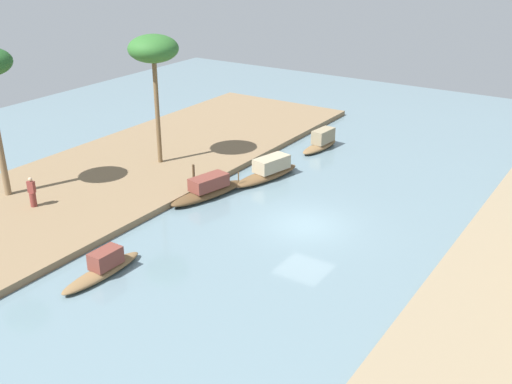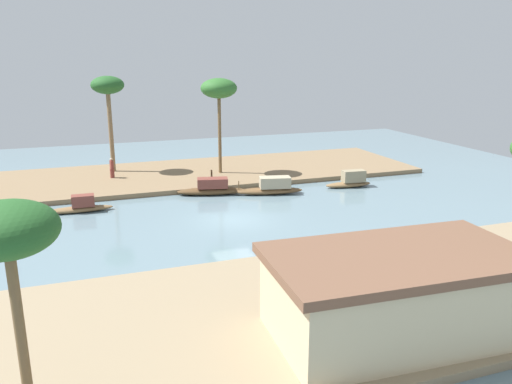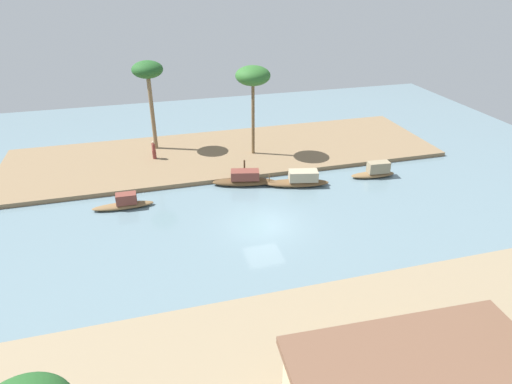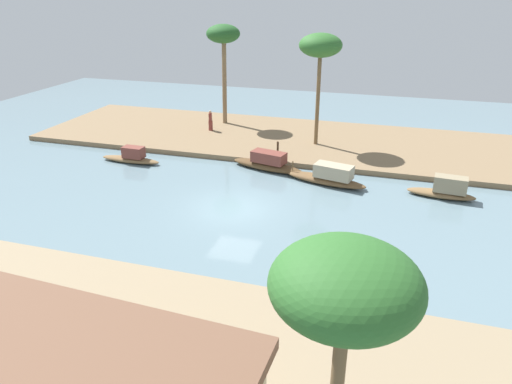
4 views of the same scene
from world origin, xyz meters
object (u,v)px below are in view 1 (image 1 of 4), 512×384
at_px(sampan_with_tall_canopy, 103,267).
at_px(sampan_open_hull, 208,189).
at_px(palm_tree_left_near, 153,51).
at_px(sampan_foreground, 268,171).
at_px(sampan_downstream_large, 321,142).
at_px(person_on_near_bank, 32,194).
at_px(mooring_post, 194,175).

height_order(sampan_with_tall_canopy, sampan_open_hull, sampan_open_hull).
relative_size(sampan_open_hull, palm_tree_left_near, 0.66).
bearing_deg(sampan_open_hull, sampan_foreground, 175.50).
height_order(sampan_with_tall_canopy, sampan_downstream_large, sampan_downstream_large).
distance_m(sampan_foreground, palm_tree_left_near, 9.57).
bearing_deg(sampan_with_tall_canopy, sampan_open_hull, -170.84).
relative_size(person_on_near_bank, mooring_post, 1.33).
distance_m(sampan_with_tall_canopy, sampan_open_hull, 9.21).
relative_size(sampan_foreground, mooring_post, 4.26).
bearing_deg(palm_tree_left_near, sampan_foreground, 106.85).
xyz_separation_m(sampan_downstream_large, person_on_near_bank, (17.16, -7.76, 0.55)).
relative_size(sampan_with_tall_canopy, palm_tree_left_near, 0.55).
bearing_deg(sampan_foreground, sampan_with_tall_canopy, 12.64).
height_order(sampan_with_tall_canopy, person_on_near_bank, person_on_near_bank).
height_order(sampan_with_tall_canopy, palm_tree_left_near, palm_tree_left_near).
bearing_deg(sampan_open_hull, sampan_with_tall_canopy, 20.98).
height_order(sampan_downstream_large, person_on_near_bank, person_on_near_bank).
xyz_separation_m(sampan_with_tall_canopy, mooring_post, (-9.45, -2.56, 0.57)).
bearing_deg(person_on_near_bank, palm_tree_left_near, 69.49).
distance_m(sampan_open_hull, palm_tree_left_near, 8.79).
distance_m(mooring_post, palm_tree_left_near, 7.62).
bearing_deg(sampan_downstream_large, sampan_foreground, 4.02).
relative_size(sampan_open_hull, person_on_near_bank, 3.18).
bearing_deg(person_on_near_bank, sampan_open_hull, 32.13).
distance_m(sampan_downstream_large, person_on_near_bank, 18.84).
bearing_deg(mooring_post, sampan_with_tall_canopy, 15.15).
relative_size(sampan_downstream_large, palm_tree_left_near, 0.49).
bearing_deg(sampan_open_hull, sampan_downstream_large, -174.65).
xyz_separation_m(person_on_near_bank, palm_tree_left_near, (-8.64, 1.07, 6.09)).
bearing_deg(sampan_downstream_large, mooring_post, -9.37).
distance_m(sampan_foreground, sampan_open_hull, 4.33).
distance_m(sampan_with_tall_canopy, sampan_downstream_large, 19.78).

